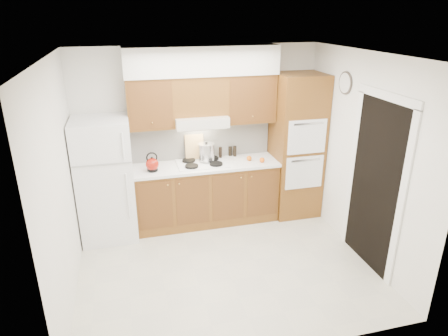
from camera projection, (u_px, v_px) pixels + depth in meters
name	position (u px, v px, depth m)	size (l,w,h in m)	color
floor	(225.00, 264.00, 5.12)	(3.60, 3.60, 0.00)	beige
ceiling	(225.00, 55.00, 4.17)	(3.60, 3.60, 0.00)	white
wall_back	(200.00, 135.00, 5.99)	(3.60, 0.02, 2.60)	white
wall_left	(60.00, 186.00, 4.22)	(0.02, 3.00, 2.60)	white
wall_right	(362.00, 157.00, 5.06)	(0.02, 3.00, 2.60)	white
fridge	(106.00, 180.00, 5.50)	(0.75, 0.72, 1.72)	white
base_cabinets	(206.00, 194.00, 6.04)	(2.11, 0.60, 0.90)	brown
countertop	(206.00, 165.00, 5.86)	(2.13, 0.62, 0.04)	white
backsplash	(202.00, 140.00, 6.01)	(2.11, 0.03, 0.56)	white
oven_cabinet	(296.00, 146.00, 6.11)	(0.70, 0.65, 2.20)	brown
upper_cab_left	(150.00, 103.00, 5.48)	(0.63, 0.33, 0.70)	brown
upper_cab_right	(249.00, 98.00, 5.81)	(0.73, 0.33, 0.70)	brown
range_hood	(201.00, 121.00, 5.68)	(0.75, 0.45, 0.15)	silver
upper_cab_over_hood	(199.00, 95.00, 5.61)	(0.75, 0.33, 0.55)	brown
soffit	(202.00, 61.00, 5.43)	(2.13, 0.36, 0.40)	silver
cooktop	(202.00, 163.00, 5.86)	(0.74, 0.50, 0.01)	white
doorway	(375.00, 186.00, 4.83)	(0.02, 0.90, 2.10)	black
wall_clock	(345.00, 83.00, 5.24)	(0.30, 0.30, 0.02)	#3F3833
kettle	(152.00, 164.00, 5.55)	(0.18, 0.18, 0.18)	maroon
cutting_board	(194.00, 147.00, 5.96)	(0.28, 0.02, 0.37)	#DEAB72
stock_pot	(206.00, 152.00, 5.88)	(0.23, 0.23, 0.24)	silver
condiment_a	(220.00, 153.00, 6.05)	(0.05, 0.05, 0.18)	black
condiment_b	(235.00, 151.00, 6.14)	(0.05, 0.05, 0.16)	black
condiment_c	(230.00, 151.00, 6.16)	(0.05, 0.05, 0.15)	black
orange_near	(262.00, 160.00, 5.90)	(0.08, 0.08, 0.08)	orange
orange_far	(249.00, 158.00, 5.96)	(0.08, 0.08, 0.08)	#E94E0C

